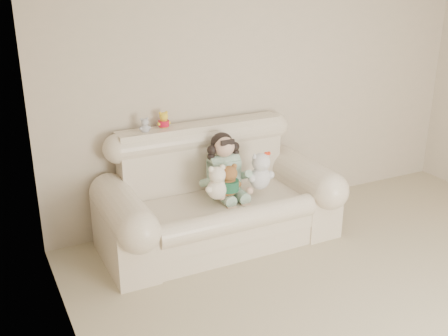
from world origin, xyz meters
TOP-DOWN VIEW (x-y plane):
  - wall_back at (0.00, 2.50)m, footprint 4.50×0.00m
  - wall_left at (-2.25, 0.00)m, footprint 0.00×5.00m
  - sofa at (-0.78, 2.00)m, footprint 2.10×0.95m
  - seated_child at (-0.70, 2.08)m, footprint 0.36×0.43m
  - brown_teddy at (-0.75, 1.86)m, footprint 0.25×0.21m
  - white_cat at (-0.43, 1.88)m, footprint 0.31×0.27m
  - cream_teddy at (-0.87, 1.85)m, footprint 0.26×0.21m
  - yellow_mini_bear at (-1.13, 2.39)m, footprint 0.15×0.13m
  - grey_mini_plush at (-1.32, 2.34)m, footprint 0.13×0.12m

SIDE VIEW (x-z plane):
  - sofa at x=-0.78m, z-range 0.00..1.03m
  - brown_teddy at x=-0.75m, z-range 0.50..0.84m
  - cream_teddy at x=-0.87m, z-range 0.50..0.85m
  - white_cat at x=-0.43m, z-range 0.50..0.91m
  - seated_child at x=-0.70m, z-range 0.42..1.00m
  - grey_mini_plush at x=-1.32m, z-range 1.01..1.17m
  - yellow_mini_bear at x=-1.13m, z-range 1.01..1.20m
  - wall_back at x=0.00m, z-range -0.95..3.55m
  - wall_left at x=-2.25m, z-range -1.20..3.80m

